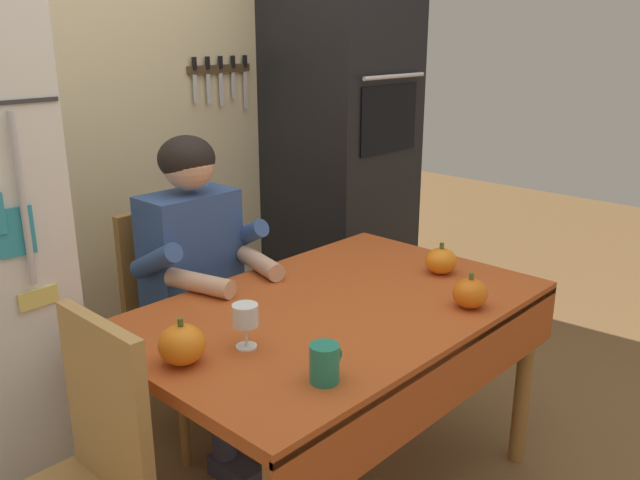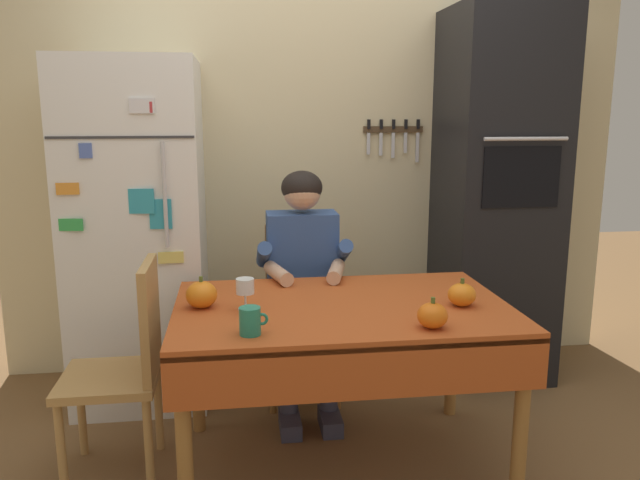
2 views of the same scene
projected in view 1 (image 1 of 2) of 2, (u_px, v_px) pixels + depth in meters
The scene contains 10 objects.
back_wall_assembly at pixel (129, 104), 2.88m from camera, with size 3.70×0.13×2.60m.
wall_oven at pixel (341, 143), 3.42m from camera, with size 0.60×0.64×2.10m.
dining_table at pixel (340, 330), 2.21m from camera, with size 1.40×0.90×0.74m.
chair_behind_person at pixel (177, 312), 2.70m from camera, with size 0.40×0.40×0.93m.
seated_person at pixel (203, 271), 2.51m from camera, with size 0.47×0.55×1.25m.
coffee_mug at pixel (325, 363), 1.70m from camera, with size 0.11×0.08×0.10m.
wine_glass at pixel (245, 317), 1.87m from camera, with size 0.07×0.07×0.13m.
pumpkin_large at pixel (470, 293), 2.16m from camera, with size 0.12×0.12×0.12m.
pumpkin_medium at pixel (182, 344), 1.80m from camera, with size 0.13×0.13×0.13m.
pumpkin_small at pixel (441, 261), 2.47m from camera, with size 0.12×0.12×0.12m.
Camera 1 is at (-1.52, -1.25, 1.61)m, focal length 37.29 mm.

